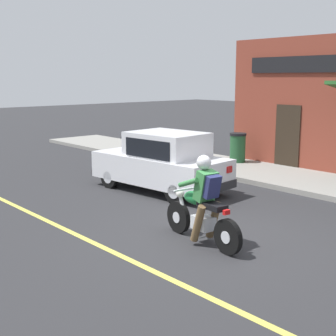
% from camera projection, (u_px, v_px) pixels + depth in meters
% --- Properties ---
extents(ground_plane, '(80.00, 80.00, 0.00)m').
position_uv_depth(ground_plane, '(209.00, 237.00, 8.79)').
color(ground_plane, '#2B2B2D').
extents(sidewalk_curb, '(2.60, 22.00, 0.14)m').
position_uv_depth(sidewalk_curb, '(258.00, 172.00, 14.47)').
color(sidewalk_curb, gray).
rests_on(sidewalk_curb, ground).
extents(lane_stripe, '(0.12, 19.80, 0.01)m').
position_uv_depth(lane_stripe, '(46.00, 220.00, 9.81)').
color(lane_stripe, '#D1C64C').
rests_on(lane_stripe, ground).
extents(motorcycle_with_rider, '(0.62, 2.02, 1.62)m').
position_uv_depth(motorcycle_with_rider, '(203.00, 207.00, 8.36)').
color(motorcycle_with_rider, black).
rests_on(motorcycle_with_rider, ground).
extents(car_hatchback, '(1.98, 3.91, 1.57)m').
position_uv_depth(car_hatchback, '(162.00, 162.00, 12.26)').
color(car_hatchback, black).
rests_on(car_hatchback, ground).
extents(trash_bin, '(0.56, 0.56, 0.98)m').
position_uv_depth(trash_bin, '(238.00, 147.00, 15.75)').
color(trash_bin, '#23512D').
rests_on(trash_bin, sidewalk_curb).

